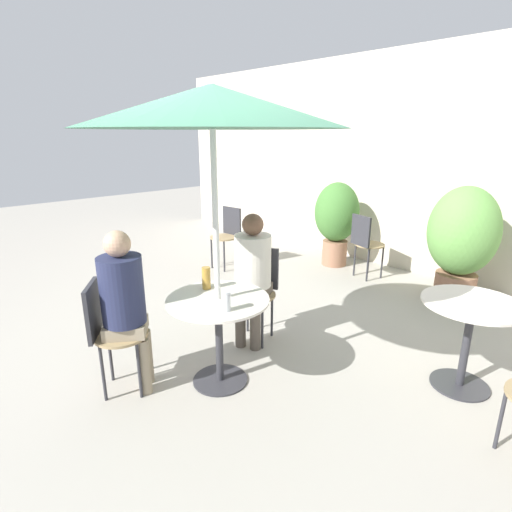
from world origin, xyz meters
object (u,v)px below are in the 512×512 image
bistro_chair_1 (108,327)px  bistro_chair_4 (365,240)px  cafe_table_near (219,319)px  seated_person_1 (125,298)px  beer_glass_0 (206,278)px  bistro_chair_2 (228,231)px  potted_plant_0 (337,217)px  umbrella (212,107)px  potted_plant_1 (462,237)px  bistro_chair_0 (258,284)px  seated_person_0 (252,268)px  beer_glass_1 (226,301)px  cafe_table_far (469,325)px

bistro_chair_1 → bistro_chair_4: (-0.02, 3.58, 0.00)m
cafe_table_near → seated_person_1: bearing=-126.1°
bistro_chair_4 → beer_glass_0: 2.89m
bistro_chair_2 → beer_glass_0: (1.95, -1.86, 0.27)m
bistro_chair_1 → cafe_table_near: bearing=-90.0°
potted_plant_0 → umbrella: size_ratio=0.56×
bistro_chair_2 → potted_plant_0: 1.61m
beer_glass_0 → umbrella: 1.29m
beer_glass_0 → potted_plant_1: bearing=73.5°
cafe_table_near → seated_person_1: seated_person_1 is taller
bistro_chair_0 → potted_plant_0: 2.52m
potted_plant_0 → seated_person_1: bearing=-78.9°
bistro_chair_4 → seated_person_0: bearing=112.2°
bistro_chair_0 → seated_person_0: bearing=-90.0°
seated_person_0 → beer_glass_0: seated_person_0 is taller
potted_plant_1 → beer_glass_1: bearing=-98.2°
bistro_chair_0 → bistro_chair_1: (-0.15, -1.41, 0.00)m
bistro_chair_1 → beer_glass_0: (0.26, 0.72, 0.27)m
bistro_chair_1 → beer_glass_0: beer_glass_0 is taller
beer_glass_1 → umbrella: umbrella is taller
potted_plant_1 → seated_person_1: bearing=-106.4°
cafe_table_far → bistro_chair_4: (-1.87, 1.61, 0.01)m
beer_glass_1 → potted_plant_0: bearing=112.5°
seated_person_0 → potted_plant_0: bearing=84.7°
bistro_chair_4 → seated_person_0: size_ratio=0.71×
cafe_table_far → seated_person_0: bearing=-156.9°
cafe_table_near → beer_glass_0: (-0.22, 0.06, 0.26)m
bistro_chair_2 → potted_plant_0: bearing=43.0°
cafe_table_far → potted_plant_0: size_ratio=0.59×
beer_glass_1 → bistro_chair_2: bearing=139.7°
potted_plant_1 → bistro_chair_2: bearing=-158.4°
bistro_chair_4 → umbrella: bearing=116.3°
cafe_table_far → bistro_chair_2: bistro_chair_2 is taller
seated_person_0 → umbrella: 1.49m
bistro_chair_1 → bistro_chair_2: bearing=-20.7°
beer_glass_0 → beer_glass_1: size_ratio=1.24×
cafe_table_far → umbrella: (-1.36, -1.32, 1.55)m
bistro_chair_1 → seated_person_1: bearing=-90.0°
bistro_chair_1 → bistro_chair_4: same height
bistro_chair_4 → umbrella: (0.50, -2.92, 1.53)m
bistro_chair_4 → beer_glass_0: size_ratio=4.92×
bistro_chair_2 → beer_glass_1: 3.13m
cafe_table_far → bistro_chair_4: bearing=139.3°
bistro_chair_2 → seated_person_0: seated_person_0 is taller
seated_person_1 → potted_plant_0: size_ratio=1.02×
cafe_table_near → bistro_chair_2: 2.90m
umbrella → cafe_table_far: bearing=44.0°
bistro_chair_0 → bistro_chair_2: 2.18m
cafe_table_near → bistro_chair_0: (-0.33, 0.75, -0.00)m
bistro_chair_4 → beer_glass_1: 3.11m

